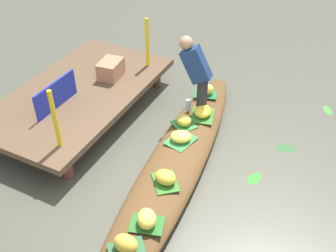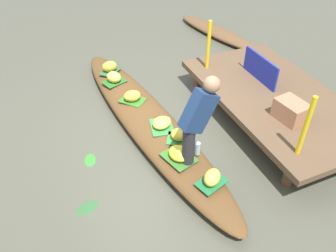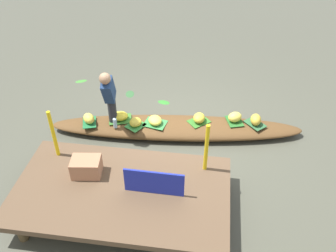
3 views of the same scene
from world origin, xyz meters
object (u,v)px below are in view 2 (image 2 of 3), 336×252
at_px(produce_crate, 291,111).
at_px(banana_bunch_3, 110,66).
at_px(vendor_boat, 147,120).
at_px(banana_bunch_4, 114,77).
at_px(moored_boat, 217,32).
at_px(vendor_person, 197,118).
at_px(banana_bunch_5, 179,153).
at_px(banana_bunch_2, 179,135).
at_px(market_banner, 260,68).
at_px(banana_bunch_0, 132,96).
at_px(banana_bunch_6, 162,123).
at_px(banana_bunch_1, 212,177).
at_px(water_bottle, 197,149).

bearing_deg(produce_crate, banana_bunch_3, -144.51).
xyz_separation_m(vendor_boat, banana_bunch_4, (-1.11, -0.20, 0.23)).
bearing_deg(moored_boat, produce_crate, -28.48).
bearing_deg(vendor_person, vendor_boat, -169.08).
distance_m(banana_bunch_4, vendor_person, 2.41).
xyz_separation_m(banana_bunch_5, vendor_person, (0.11, 0.18, 0.61)).
relative_size(banana_bunch_2, banana_bunch_5, 0.77).
bearing_deg(market_banner, banana_bunch_0, -103.39).
bearing_deg(banana_bunch_5, banana_bunch_6, 176.51).
xyz_separation_m(vendor_boat, banana_bunch_3, (-1.50, -0.16, 0.23)).
distance_m(banana_bunch_1, banana_bunch_4, 2.79).
xyz_separation_m(vendor_boat, produce_crate, (1.17, 1.74, 0.46)).
height_order(banana_bunch_1, produce_crate, produce_crate).
height_order(vendor_boat, vendor_person, vendor_person).
height_order(banana_bunch_0, market_banner, market_banner).
distance_m(moored_boat, banana_bunch_2, 4.19).
xyz_separation_m(banana_bunch_3, banana_bunch_6, (1.89, 0.25, -0.03)).
bearing_deg(banana_bunch_1, banana_bunch_5, -161.86).
distance_m(banana_bunch_2, banana_bunch_5, 0.38).
xyz_separation_m(banana_bunch_1, banana_bunch_3, (-3.15, -0.39, 0.01)).
height_order(vendor_person, produce_crate, vendor_person).
relative_size(banana_bunch_5, vendor_person, 0.26).
height_order(banana_bunch_2, water_bottle, water_bottle).
relative_size(moored_boat, banana_bunch_6, 8.67).
height_order(banana_bunch_3, banana_bunch_6, banana_bunch_3).
bearing_deg(banana_bunch_1, banana_bunch_2, -178.46).
relative_size(vendor_boat, moored_boat, 1.89).
bearing_deg(vendor_boat, banana_bunch_3, -179.59).
relative_size(banana_bunch_4, banana_bunch_5, 0.88).
height_order(moored_boat, produce_crate, produce_crate).
distance_m(vendor_boat, market_banner, 2.05).
relative_size(moored_boat, vendor_person, 2.13).
height_order(banana_bunch_5, vendor_person, vendor_person).
bearing_deg(market_banner, vendor_boat, -91.84).
xyz_separation_m(moored_boat, banana_bunch_4, (1.46, -2.96, 0.26)).
relative_size(vendor_boat, water_bottle, 25.37).
bearing_deg(banana_bunch_6, banana_bunch_3, -172.41).
bearing_deg(banana_bunch_0, moored_boat, 126.97).
relative_size(banana_bunch_1, vendor_person, 0.22).
xyz_separation_m(moored_boat, banana_bunch_5, (3.66, -2.71, 0.24)).
height_order(banana_bunch_3, vendor_person, vendor_person).
xyz_separation_m(banana_bunch_2, water_bottle, (0.37, 0.10, 0.01)).
relative_size(moored_boat, banana_bunch_1, 9.62).
bearing_deg(vendor_person, market_banner, 122.37).
bearing_deg(banana_bunch_6, water_bottle, 16.51).
bearing_deg(vendor_boat, banana_bunch_6, 7.07).
bearing_deg(banana_bunch_4, banana_bunch_3, 175.03).
height_order(banana_bunch_5, market_banner, market_banner).
distance_m(vendor_boat, banana_bunch_3, 1.52).
relative_size(vendor_person, market_banner, 1.38).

